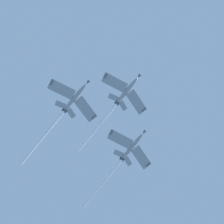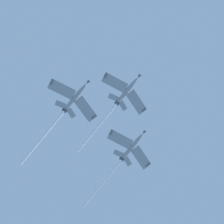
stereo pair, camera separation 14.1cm
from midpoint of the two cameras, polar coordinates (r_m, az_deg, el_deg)
The scene contains 3 objects.
jet_lead at distance 109.84m, azimuth 1.22°, elevation 1.99°, with size 32.91×19.93×13.54m.
jet_left_wing at distance 112.73m, azimuth 1.86°, elevation -8.63°, with size 32.73×19.88×13.23m.
jet_right_wing at distance 106.82m, azimuth -8.67°, elevation 0.28°, with size 34.24×19.97×13.27m.
Camera 1 is at (13.06, -38.89, 1.54)m, focal length 49.85 mm.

